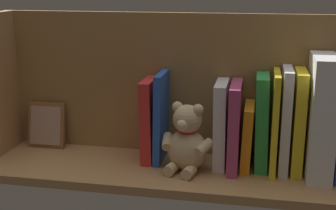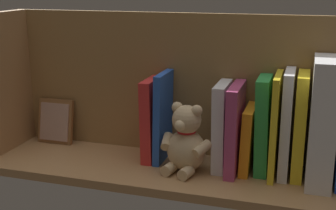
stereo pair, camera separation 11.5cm
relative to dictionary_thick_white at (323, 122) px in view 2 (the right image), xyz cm
name	(u,v)px [view 2 (the right image)]	position (x,y,z in cm)	size (l,w,h in cm)	color
ground_plane	(168,170)	(36.80, 2.05, -15.91)	(98.23, 27.43, 2.20)	#A87A4C
shelf_back_panel	(180,85)	(36.80, -9.41, 4.33)	(98.23, 1.50, 38.29)	olive
shelf_side_divider	(5,82)	(83.91, 2.05, 4.33)	(2.40, 21.43, 38.29)	#A87A4C
dictionary_thick_white	(323,122)	(0.00, 0.00, 0.00)	(5.82, 16.32, 29.63)	white
book_1	(300,126)	(4.92, -2.14, -2.05)	(2.64, 12.23, 25.52)	yellow
book_2	(287,124)	(8.08, -2.02, -1.83)	(2.29, 12.48, 25.96)	silver
book_3	(275,125)	(10.65, -1.19, -2.25)	(1.48, 14.14, 25.13)	yellow
book_4	(263,125)	(13.64, -2.60, -2.88)	(3.12, 11.33, 23.87)	green
book_5	(248,139)	(17.07, -1.96, -6.64)	(2.35, 12.61, 16.36)	orange
book_6	(235,129)	(20.27, -0.74, -3.81)	(2.66, 15.05, 22.01)	#B23F72
book_7	(222,126)	(23.78, -1.98, -3.88)	(2.98, 12.57, 21.88)	silver
teddy_bear	(186,142)	(31.81, 3.13, -7.14)	(13.76, 12.72, 17.43)	#D1B284
book_8	(163,117)	(39.53, -2.40, -3.02)	(1.82, 11.71, 23.59)	blue
book_9	(152,119)	(42.57, -2.41, -3.95)	(2.89, 11.70, 21.74)	red
picture_frame_leaning	(55,121)	(73.87, -6.01, -8.43)	(10.83, 3.92, 13.01)	brown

